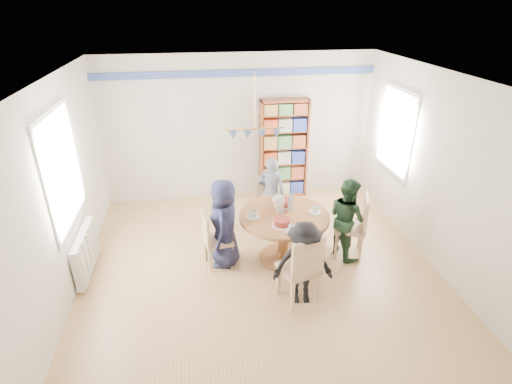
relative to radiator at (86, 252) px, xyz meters
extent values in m
plane|color=tan|center=(2.42, -0.30, -0.35)|extent=(5.00, 5.00, 0.00)
plane|color=white|center=(2.42, -0.30, 2.35)|extent=(5.00, 5.00, 0.00)
plane|color=silver|center=(2.42, 2.20, 1.00)|extent=(5.00, 0.00, 5.00)
plane|color=silver|center=(2.42, -2.80, 1.00)|extent=(5.00, 0.00, 5.00)
plane|color=silver|center=(-0.08, -0.30, 1.00)|extent=(0.00, 5.00, 5.00)
plane|color=silver|center=(4.92, -0.30, 1.00)|extent=(0.00, 5.00, 5.00)
cube|color=#33498C|center=(2.42, 2.18, 2.00)|extent=(5.00, 0.02, 0.12)
cube|color=white|center=(-0.07, 0.00, 1.25)|extent=(0.03, 1.32, 1.52)
cube|color=white|center=(-0.05, 0.00, 1.25)|extent=(0.01, 1.20, 1.40)
cube|color=white|center=(4.90, 1.00, 1.20)|extent=(0.03, 1.12, 1.42)
cube|color=white|center=(4.88, 1.00, 1.20)|extent=(0.01, 1.00, 1.30)
cylinder|color=gold|center=(2.42, 0.20, 1.98)|extent=(0.01, 0.01, 0.75)
cylinder|color=gold|center=(2.42, 0.20, 1.60)|extent=(0.80, 0.02, 0.02)
cone|color=#3A58A2|center=(2.12, 0.20, 1.52)|extent=(0.11, 0.11, 0.10)
cone|color=#3A58A2|center=(2.32, 0.20, 1.52)|extent=(0.11, 0.11, 0.10)
cone|color=#3A58A2|center=(2.52, 0.20, 1.52)|extent=(0.11, 0.11, 0.10)
cone|color=#3A58A2|center=(2.72, 0.20, 1.52)|extent=(0.11, 0.11, 0.10)
cube|color=silver|center=(0.00, 0.00, 0.00)|extent=(0.10, 1.00, 0.60)
cube|color=silver|center=(0.06, -0.40, 0.00)|extent=(0.02, 0.06, 0.56)
cube|color=silver|center=(0.06, -0.20, 0.00)|extent=(0.02, 0.06, 0.56)
cube|color=silver|center=(0.06, 0.00, 0.00)|extent=(0.02, 0.06, 0.56)
cube|color=silver|center=(0.06, 0.20, 0.00)|extent=(0.02, 0.06, 0.56)
cube|color=silver|center=(0.06, 0.40, 0.00)|extent=(0.02, 0.06, 0.56)
cylinder|color=brown|center=(2.80, -0.08, 0.37)|extent=(1.30, 1.30, 0.05)
cylinder|color=brown|center=(2.80, -0.08, 0.00)|extent=(0.16, 0.16, 0.70)
cylinder|color=brown|center=(2.80, -0.08, -0.33)|extent=(0.70, 0.70, 0.04)
cube|color=tan|center=(1.84, -0.08, 0.06)|extent=(0.44, 0.44, 0.05)
cube|color=tan|center=(1.67, -0.11, 0.28)|extent=(0.10, 0.38, 0.45)
cube|color=tan|center=(2.02, -0.20, -0.16)|extent=(0.04, 0.04, 0.39)
cube|color=tan|center=(1.96, 0.10, -0.16)|extent=(0.04, 0.04, 0.39)
cube|color=tan|center=(1.71, -0.26, -0.16)|extent=(0.04, 0.04, 0.39)
cube|color=tan|center=(1.66, 0.04, -0.16)|extent=(0.04, 0.04, 0.39)
cube|color=tan|center=(3.79, -0.11, 0.11)|extent=(0.56, 0.56, 0.05)
cube|color=tan|center=(3.98, -0.18, 0.37)|extent=(0.19, 0.42, 0.52)
cube|color=tan|center=(3.69, 0.11, -0.13)|extent=(0.05, 0.05, 0.44)
cube|color=tan|center=(3.57, -0.22, -0.13)|extent=(0.05, 0.05, 0.44)
cube|color=tan|center=(4.02, -0.01, -0.13)|extent=(0.05, 0.05, 0.44)
cube|color=tan|center=(3.90, -0.34, -0.13)|extent=(0.05, 0.05, 0.44)
cube|color=tan|center=(2.77, 0.85, 0.06)|extent=(0.43, 0.43, 0.05)
cube|color=tan|center=(2.75, 1.02, 0.29)|extent=(0.39, 0.08, 0.46)
cube|color=tan|center=(2.63, 0.68, -0.15)|extent=(0.04, 0.04, 0.40)
cube|color=tan|center=(2.94, 0.71, -0.15)|extent=(0.04, 0.04, 0.40)
cube|color=tan|center=(2.59, 0.99, -0.15)|extent=(0.04, 0.04, 0.40)
cube|color=tan|center=(2.90, 1.02, -0.15)|extent=(0.04, 0.04, 0.40)
cube|color=tan|center=(2.79, -0.98, 0.13)|extent=(0.55, 0.55, 0.05)
cube|color=tan|center=(2.84, -1.18, 0.39)|extent=(0.44, 0.17, 0.53)
cube|color=tan|center=(2.91, -0.76, -0.12)|extent=(0.05, 0.05, 0.45)
cube|color=tan|center=(2.56, -0.86, -0.12)|extent=(0.05, 0.05, 0.45)
cube|color=tan|center=(3.01, -1.10, -0.12)|extent=(0.05, 0.05, 0.45)
cube|color=tan|center=(2.67, -1.21, -0.12)|extent=(0.05, 0.05, 0.45)
imported|color=#181A35|center=(1.94, -0.05, 0.31)|extent=(0.52, 0.71, 1.33)
imported|color=black|center=(3.73, -0.11, 0.28)|extent=(0.65, 0.73, 1.25)
imported|color=gray|center=(2.79, 0.86, 0.28)|extent=(0.53, 0.43, 1.26)
imported|color=black|center=(2.83, -1.03, 0.23)|extent=(0.79, 0.51, 1.15)
cube|color=brown|center=(2.81, 2.04, 0.60)|extent=(0.04, 0.27, 1.90)
cube|color=brown|center=(3.68, 2.04, 0.60)|extent=(0.04, 0.27, 1.90)
cube|color=brown|center=(3.25, 2.04, 1.53)|extent=(0.90, 0.27, 0.04)
cube|color=brown|center=(3.25, 2.04, -0.32)|extent=(0.90, 0.27, 0.05)
cube|color=brown|center=(3.25, 2.17, 0.60)|extent=(0.90, 0.02, 1.90)
cube|color=brown|center=(3.25, 2.04, 0.01)|extent=(0.85, 0.25, 0.02)
cube|color=brown|center=(3.25, 2.04, 0.33)|extent=(0.85, 0.25, 0.02)
cube|color=brown|center=(3.25, 2.04, 0.64)|extent=(0.85, 0.25, 0.02)
cube|color=brown|center=(3.25, 2.04, 0.96)|extent=(0.85, 0.25, 0.02)
cube|color=brown|center=(3.25, 2.04, 1.28)|extent=(0.85, 0.25, 0.02)
cube|color=#AA3A1A|center=(2.98, 2.02, -0.18)|extent=(0.25, 0.20, 0.23)
cube|color=beige|center=(3.25, 2.02, -0.18)|extent=(0.25, 0.20, 0.23)
cube|color=#293B96|center=(3.52, 2.02, -0.18)|extent=(0.25, 0.20, 0.23)
cube|color=#B38847|center=(2.98, 2.02, 0.14)|extent=(0.25, 0.20, 0.23)
cube|color=#467F4A|center=(3.25, 2.02, 0.14)|extent=(0.25, 0.20, 0.23)
cube|color=brown|center=(3.52, 2.02, 0.14)|extent=(0.25, 0.20, 0.23)
cube|color=#AA3A1A|center=(2.98, 2.02, 0.46)|extent=(0.25, 0.20, 0.23)
cube|color=beige|center=(3.25, 2.02, 0.46)|extent=(0.25, 0.20, 0.23)
cube|color=#293B96|center=(3.52, 2.02, 0.46)|extent=(0.25, 0.20, 0.23)
cube|color=#B38847|center=(2.98, 2.02, 0.77)|extent=(0.25, 0.20, 0.23)
cube|color=#467F4A|center=(3.25, 2.02, 0.77)|extent=(0.25, 0.20, 0.23)
cube|color=brown|center=(3.52, 2.02, 0.77)|extent=(0.25, 0.20, 0.23)
cube|color=#AA3A1A|center=(2.98, 2.02, 1.09)|extent=(0.25, 0.20, 0.23)
cube|color=beige|center=(3.25, 2.02, 1.09)|extent=(0.25, 0.20, 0.23)
cube|color=#293B96|center=(3.52, 2.02, 1.09)|extent=(0.25, 0.20, 0.23)
cube|color=#B38847|center=(2.98, 2.02, 1.38)|extent=(0.25, 0.20, 0.20)
cube|color=#467F4A|center=(3.25, 2.02, 1.38)|extent=(0.25, 0.20, 0.20)
cube|color=brown|center=(3.52, 2.02, 1.38)|extent=(0.25, 0.20, 0.20)
cylinder|color=white|center=(2.75, -0.01, 0.51)|extent=(0.11, 0.11, 0.23)
sphere|color=white|center=(2.75, -0.01, 0.63)|extent=(0.08, 0.08, 0.08)
cylinder|color=silver|center=(2.91, 0.03, 0.53)|extent=(0.07, 0.07, 0.26)
cylinder|color=#3A58A2|center=(2.91, 0.03, 0.67)|extent=(0.03, 0.03, 0.03)
cylinder|color=white|center=(2.84, 0.18, 0.41)|extent=(0.28, 0.28, 0.01)
cylinder|color=maroon|center=(2.84, 0.18, 0.45)|extent=(0.23, 0.23, 0.08)
cylinder|color=white|center=(2.70, -0.36, 0.41)|extent=(0.28, 0.28, 0.01)
cylinder|color=maroon|center=(2.70, -0.36, 0.45)|extent=(0.23, 0.23, 0.08)
cylinder|color=white|center=(2.34, -0.08, 0.40)|extent=(0.19, 0.19, 0.01)
imported|color=white|center=(2.34, -0.08, 0.45)|extent=(0.12, 0.12, 0.09)
cylinder|color=white|center=(3.25, -0.08, 0.40)|extent=(0.19, 0.19, 0.01)
imported|color=white|center=(3.25, -0.08, 0.44)|extent=(0.09, 0.09, 0.09)
cylinder|color=white|center=(2.80, 0.37, 0.40)|extent=(0.19, 0.19, 0.01)
imported|color=white|center=(2.80, 0.37, 0.45)|extent=(0.12, 0.12, 0.09)
cylinder|color=white|center=(2.80, -0.53, 0.40)|extent=(0.19, 0.19, 0.01)
imported|color=white|center=(2.80, -0.53, 0.44)|extent=(0.09, 0.09, 0.09)
camera|label=1|loc=(1.63, -4.93, 3.19)|focal=28.00mm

